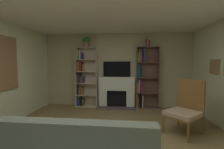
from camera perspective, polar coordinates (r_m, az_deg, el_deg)
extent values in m
cube|color=#B0AE87|center=(5.45, 1.80, 1.57)|extent=(5.13, 0.06, 2.50)
cube|color=#947A4D|center=(4.59, 33.29, 2.40)|extent=(0.03, 0.42, 0.36)
cube|color=slate|center=(4.59, 33.18, 2.41)|extent=(0.01, 0.36, 0.30)
cube|color=white|center=(5.50, -3.25, -8.60)|extent=(0.27, 0.20, 0.57)
cube|color=white|center=(5.44, 6.68, -8.77)|extent=(0.27, 0.20, 0.57)
cube|color=white|center=(5.36, 1.70, -3.36)|extent=(1.21, 0.20, 0.46)
cube|color=black|center=(5.51, 1.73, -8.59)|extent=(0.67, 0.08, 0.57)
cube|color=#594B56|center=(5.28, 1.49, -12.15)|extent=(1.31, 0.30, 0.03)
cube|color=black|center=(5.39, 1.76, 1.98)|extent=(0.93, 0.06, 0.52)
cube|color=beige|center=(5.54, -12.72, -0.94)|extent=(0.02, 0.32, 2.03)
cube|color=beige|center=(5.36, -5.52, -1.02)|extent=(0.02, 0.32, 2.03)
cube|color=beige|center=(5.59, -8.78, -0.85)|extent=(0.73, 0.02, 2.03)
cube|color=beige|center=(5.62, -9.06, -11.25)|extent=(0.69, 0.32, 0.02)
cube|color=#173F93|center=(5.70, -12.12, -9.81)|extent=(0.04, 0.23, 0.22)
cube|color=#623681|center=(5.70, -11.72, -9.84)|extent=(0.02, 0.20, 0.22)
cube|color=black|center=(5.68, -11.30, -9.36)|extent=(0.03, 0.20, 0.32)
cube|color=black|center=(5.68, -10.81, -9.78)|extent=(0.04, 0.20, 0.24)
cube|color=brown|center=(5.65, -10.30, -9.88)|extent=(0.04, 0.22, 0.23)
cube|color=beige|center=(5.53, -9.10, -7.28)|extent=(0.69, 0.32, 0.02)
cube|color=black|center=(5.63, -12.10, -5.85)|extent=(0.04, 0.20, 0.23)
cube|color=#265584|center=(5.61, -11.70, -5.98)|extent=(0.02, 0.22, 0.21)
cube|color=#A67326|center=(5.58, -11.37, -5.71)|extent=(0.03, 0.25, 0.27)
cube|color=olive|center=(5.60, -10.97, -5.66)|extent=(0.02, 0.19, 0.27)
cube|color=olive|center=(5.56, -10.54, -5.76)|extent=(0.04, 0.25, 0.26)
cube|color=beige|center=(5.46, -9.15, -3.10)|extent=(0.69, 0.32, 0.02)
cube|color=#2E644B|center=(5.58, -12.27, -1.25)|extent=(0.02, 0.19, 0.32)
cube|color=#A52F28|center=(5.54, -12.00, -1.53)|extent=(0.02, 0.26, 0.27)
cube|color=#221A2C|center=(5.53, -11.57, -1.15)|extent=(0.04, 0.24, 0.35)
cube|color=#1F7E3E|center=(5.51, -11.10, -1.82)|extent=(0.03, 0.27, 0.22)
cube|color=#AB3A1D|center=(5.53, -10.60, -1.84)|extent=(0.04, 0.21, 0.21)
cube|color=#57267E|center=(5.49, -10.25, -1.77)|extent=(0.02, 0.25, 0.23)
cube|color=beige|center=(5.43, -9.20, 1.15)|extent=(0.69, 0.32, 0.02)
cube|color=#B3292F|center=(5.54, -12.30, 2.67)|extent=(0.04, 0.22, 0.27)
cube|color=olive|center=(5.50, -11.85, 2.86)|extent=(0.04, 0.27, 0.31)
cube|color=#A72529|center=(5.53, -11.30, 2.46)|extent=(0.04, 0.19, 0.23)
cube|color=#BA2F32|center=(5.48, -11.03, 2.83)|extent=(0.03, 0.26, 0.30)
cube|color=black|center=(5.47, -10.66, 2.78)|extent=(0.02, 0.25, 0.29)
cube|color=olive|center=(5.49, -10.35, 2.45)|extent=(0.02, 0.22, 0.23)
cube|color=beige|center=(5.42, -9.25, 5.44)|extent=(0.69, 0.32, 0.02)
cube|color=beige|center=(5.56, -12.43, 7.16)|extent=(0.02, 0.21, 0.33)
cube|color=olive|center=(5.55, -12.14, 7.25)|extent=(0.03, 0.21, 0.34)
cube|color=#237145|center=(5.54, -11.78, 6.64)|extent=(0.03, 0.20, 0.23)
cube|color=beige|center=(5.51, -11.41, 7.13)|extent=(0.04, 0.23, 0.32)
cube|color=#2E814A|center=(5.51, -10.96, 6.63)|extent=(0.03, 0.21, 0.22)
cube|color=#51286B|center=(5.48, -10.59, 6.60)|extent=(0.03, 0.25, 0.21)
cube|color=beige|center=(5.45, -9.30, 9.62)|extent=(0.69, 0.32, 0.02)
cube|color=brown|center=(5.30, 8.93, -1.11)|extent=(0.02, 0.26, 2.03)
cube|color=brown|center=(5.39, 16.46, -1.15)|extent=(0.02, 0.26, 2.03)
cube|color=brown|center=(5.45, 12.57, -1.02)|extent=(0.73, 0.02, 2.03)
cube|color=brown|center=(5.52, 12.56, -11.60)|extent=(0.69, 0.26, 0.02)
cube|color=olive|center=(5.44, 9.19, -9.42)|extent=(0.03, 0.21, 0.42)
cube|color=#B43A20|center=(5.47, 9.60, -9.77)|extent=(0.03, 0.16, 0.33)
cube|color=black|center=(5.46, 10.05, -9.95)|extent=(0.04, 0.21, 0.31)
cube|color=black|center=(5.47, 10.57, -9.84)|extent=(0.02, 0.19, 0.33)
cube|color=beige|center=(5.46, 11.05, -9.50)|extent=(0.03, 0.20, 0.39)
cube|color=brown|center=(5.40, 12.64, -6.50)|extent=(0.69, 0.26, 0.02)
cube|color=olive|center=(5.37, 9.32, -4.84)|extent=(0.04, 0.18, 0.29)
cube|color=beige|center=(5.37, 9.84, -4.11)|extent=(0.03, 0.16, 0.43)
cube|color=#4D2577|center=(5.37, 10.26, -4.09)|extent=(0.02, 0.18, 0.44)
cube|color=#A72933|center=(5.36, 10.62, -4.54)|extent=(0.03, 0.20, 0.35)
cube|color=brown|center=(5.33, 12.73, -1.13)|extent=(0.69, 0.26, 0.02)
cube|color=#264C96|center=(5.30, 9.31, 1.39)|extent=(0.03, 0.20, 0.45)
cube|color=#2F6545|center=(5.32, 9.81, 1.39)|extent=(0.04, 0.17, 0.44)
cube|color=black|center=(5.33, 10.28, 0.63)|extent=(0.03, 0.17, 0.30)
cube|color=#1C4D9A|center=(5.33, 10.73, 1.07)|extent=(0.03, 0.16, 0.39)
cube|color=brown|center=(5.31, 12.82, 4.33)|extent=(0.69, 0.26, 0.02)
cube|color=#3D7B50|center=(5.29, 9.45, 6.10)|extent=(0.04, 0.21, 0.30)
cube|color=#A38E37|center=(5.30, 10.00, 6.72)|extent=(0.02, 0.20, 0.42)
cube|color=brown|center=(5.31, 10.44, 6.20)|extent=(0.04, 0.19, 0.32)
cube|color=#5B2668|center=(5.33, 11.00, 6.64)|extent=(0.02, 0.16, 0.41)
cube|color=#203A97|center=(5.32, 11.53, 6.67)|extent=(0.04, 0.19, 0.41)
cube|color=brown|center=(5.34, 12.90, 9.68)|extent=(0.69, 0.26, 0.02)
cylinder|color=#A17156|center=(5.46, -9.28, 10.53)|extent=(0.16, 0.16, 0.16)
sphere|color=#2A6F26|center=(5.49, -9.30, 12.22)|extent=(0.21, 0.21, 0.21)
cylinder|color=#94373D|center=(5.33, 12.95, 10.95)|extent=(0.15, 0.15, 0.21)
cylinder|color=#4C7F3F|center=(5.35, 12.95, 12.78)|extent=(0.01, 0.01, 0.13)
sphere|color=#CC6B96|center=(5.36, 12.96, 13.45)|extent=(0.04, 0.04, 0.04)
cylinder|color=#4C7F3F|center=(5.34, 12.89, 12.74)|extent=(0.01, 0.01, 0.12)
sphere|color=#CC6B96|center=(5.35, 12.91, 13.35)|extent=(0.05, 0.05, 0.05)
cylinder|color=#4C7F3F|center=(5.36, 12.96, 12.75)|extent=(0.01, 0.01, 0.12)
sphere|color=#CC6B96|center=(5.37, 12.97, 13.40)|extent=(0.05, 0.05, 0.05)
cylinder|color=#4C7F3F|center=(5.35, 12.86, 12.73)|extent=(0.01, 0.01, 0.12)
sphere|color=#CC6B96|center=(5.36, 12.87, 13.36)|extent=(0.04, 0.04, 0.04)
cube|color=slate|center=(1.72, -18.42, -23.91)|extent=(1.84, 0.18, 0.52)
cylinder|color=brown|center=(3.94, 30.07, -15.58)|extent=(0.04, 0.04, 0.40)
cylinder|color=brown|center=(4.17, 22.92, -14.26)|extent=(0.04, 0.04, 0.40)
cylinder|color=brown|center=(3.43, 25.96, -18.41)|extent=(0.04, 0.04, 0.40)
cylinder|color=brown|center=(3.69, 18.07, -16.57)|extent=(0.04, 0.04, 0.40)
cube|color=tan|center=(3.72, 24.39, -12.65)|extent=(0.87, 0.87, 0.08)
cube|color=brown|center=(3.74, 24.36, -13.53)|extent=(0.87, 0.87, 0.04)
cube|color=brown|center=(3.90, 26.60, -7.03)|extent=(0.44, 0.48, 0.73)
cube|color=olive|center=(2.43, -11.40, -23.86)|extent=(0.85, 0.49, 0.04)
cylinder|color=olive|center=(2.82, -18.41, -24.06)|extent=(0.05, 0.05, 0.34)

